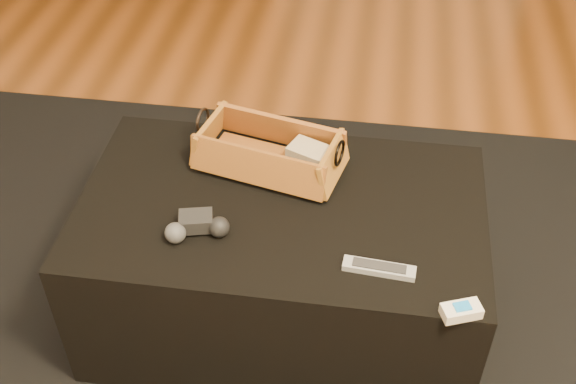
# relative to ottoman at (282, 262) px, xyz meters

# --- Properties ---
(area_rug) EXTENTS (2.60, 2.00, 0.01)m
(area_rug) POSITION_rel_ottoman_xyz_m (0.00, -0.05, -0.22)
(area_rug) COLOR black
(area_rug) RESTS_ON floor
(ottoman) EXTENTS (1.00, 0.60, 0.42)m
(ottoman) POSITION_rel_ottoman_xyz_m (0.00, 0.00, 0.00)
(ottoman) COLOR black
(ottoman) RESTS_ON area_rug
(tv_remote) EXTENTS (0.20, 0.07, 0.02)m
(tv_remote) POSITION_rel_ottoman_xyz_m (-0.07, 0.13, 0.23)
(tv_remote) COLOR black
(tv_remote) RESTS_ON wicker_basket
(cloth_bundle) EXTENTS (0.12, 0.11, 0.06)m
(cloth_bundle) POSITION_rel_ottoman_xyz_m (0.05, 0.14, 0.25)
(cloth_bundle) COLOR #CBB48D
(cloth_bundle) RESTS_ON wicker_basket
(wicker_basket) EXTENTS (0.41, 0.27, 0.13)m
(wicker_basket) POSITION_rel_ottoman_xyz_m (-0.05, 0.14, 0.25)
(wicker_basket) COLOR #AA6726
(wicker_basket) RESTS_ON ottoman
(game_controller) EXTENTS (0.16, 0.11, 0.05)m
(game_controller) POSITION_rel_ottoman_xyz_m (-0.18, -0.13, 0.23)
(game_controller) COLOR black
(game_controller) RESTS_ON ottoman
(silver_remote) EXTENTS (0.16, 0.05, 0.02)m
(silver_remote) POSITION_rel_ottoman_xyz_m (0.25, -0.19, 0.22)
(silver_remote) COLOR #A4A5AB
(silver_remote) RESTS_ON ottoman
(cream_gadget) EXTENTS (0.09, 0.07, 0.03)m
(cream_gadget) POSITION_rel_ottoman_xyz_m (0.42, -0.29, 0.22)
(cream_gadget) COLOR silver
(cream_gadget) RESTS_ON ottoman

